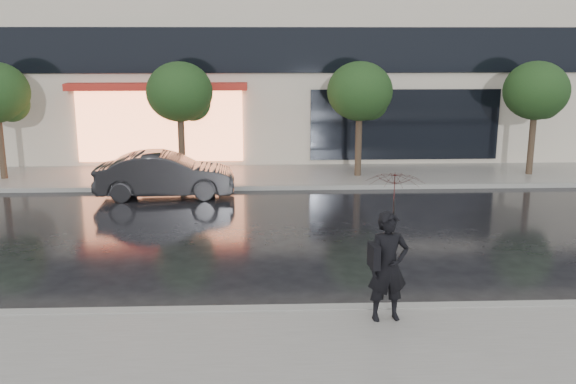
{
  "coord_description": "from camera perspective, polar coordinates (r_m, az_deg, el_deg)",
  "views": [
    {
      "loc": [
        -0.25,
        -11.5,
        4.8
      ],
      "look_at": [
        0.3,
        2.41,
        1.4
      ],
      "focal_mm": 40.0,
      "sensor_mm": 36.0,
      "label": 1
    }
  ],
  "objects": [
    {
      "name": "tree_far_east",
      "position": [
        23.54,
        21.29,
        8.22
      ],
      "size": [
        2.2,
        2.2,
        3.99
      ],
      "color": "#33261C",
      "rests_on": "ground"
    },
    {
      "name": "sidewalk_near",
      "position": [
        9.52,
        -0.48,
        -16.14
      ],
      "size": [
        60.0,
        4.5,
        0.12
      ],
      "primitive_type": "cube",
      "color": "slate",
      "rests_on": "ground"
    },
    {
      "name": "tree_mid_west",
      "position": [
        21.78,
        -9.44,
        8.59
      ],
      "size": [
        2.2,
        2.2,
        3.99
      ],
      "color": "#33261C",
      "rests_on": "ground"
    },
    {
      "name": "sidewalk_far",
      "position": [
        22.27,
        -1.56,
        1.42
      ],
      "size": [
        60.0,
        3.5,
        0.12
      ],
      "primitive_type": "cube",
      "color": "slate",
      "rests_on": "ground"
    },
    {
      "name": "pedestrian_with_umbrella",
      "position": [
        10.68,
        9.19,
        -3.2
      ],
      "size": [
        1.06,
        1.08,
        2.55
      ],
      "rotation": [
        0.0,
        0.0,
        0.14
      ],
      "color": "black",
      "rests_on": "sidewalk_near"
    },
    {
      "name": "curb_far",
      "position": [
        20.56,
        -1.49,
        0.41
      ],
      "size": [
        60.0,
        0.25,
        0.14
      ],
      "primitive_type": "cube",
      "color": "gray",
      "rests_on": "ground"
    },
    {
      "name": "curb_near",
      "position": [
        11.52,
        -0.83,
        -10.52
      ],
      "size": [
        60.0,
        0.25,
        0.14
      ],
      "primitive_type": "cube",
      "color": "gray",
      "rests_on": "ground"
    },
    {
      "name": "ground",
      "position": [
        12.47,
        -0.95,
        -8.93
      ],
      "size": [
        120.0,
        120.0,
        0.0
      ],
      "primitive_type": "plane",
      "color": "black",
      "rests_on": "ground"
    },
    {
      "name": "parked_car",
      "position": [
        19.85,
        -10.84,
        1.51
      ],
      "size": [
        4.23,
        1.65,
        1.37
      ],
      "primitive_type": "imported",
      "rotation": [
        0.0,
        0.0,
        1.62
      ],
      "color": "black",
      "rests_on": "ground"
    },
    {
      "name": "tree_mid_east",
      "position": [
        21.87,
        6.54,
        8.7
      ],
      "size": [
        2.2,
        2.2,
        3.99
      ],
      "color": "#33261C",
      "rests_on": "ground"
    }
  ]
}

